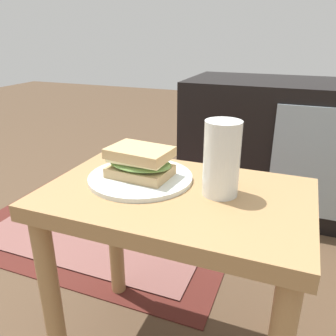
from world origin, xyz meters
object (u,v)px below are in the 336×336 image
beer_glass (222,160)px  plate (141,178)px  tv_cabinet (294,148)px  sandwich_front (140,162)px

beer_glass → plate: bearing=178.4°
tv_cabinet → plate: (-0.31, -0.92, 0.17)m
plate → sandwich_front: (-0.00, -0.00, 0.04)m
tv_cabinet → plate: tv_cabinet is taller
plate → beer_glass: bearing=-1.6°
beer_glass → tv_cabinet: bearing=82.2°
plate → beer_glass: size_ratio=1.53×
sandwich_front → beer_glass: (0.18, -0.01, 0.03)m
tv_cabinet → plate: bearing=-108.7°
tv_cabinet → sandwich_front: 1.00m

